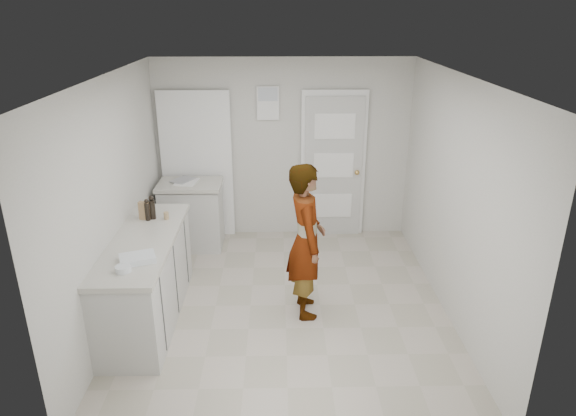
{
  "coord_description": "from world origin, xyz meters",
  "views": [
    {
      "loc": [
        -0.07,
        -4.93,
        3.12
      ],
      "look_at": [
        0.04,
        0.4,
        1.01
      ],
      "focal_mm": 32.0,
      "sensor_mm": 36.0,
      "label": 1
    }
  ],
  "objects_px": {
    "spice_jar": "(166,216)",
    "baking_dish": "(137,259)",
    "egg_bowl": "(123,269)",
    "cake_mix_box": "(145,211)",
    "person": "(306,241)",
    "oil_cruet_a": "(152,208)",
    "oil_cruet_b": "(147,210)"
  },
  "relations": [
    {
      "from": "cake_mix_box",
      "to": "oil_cruet_b",
      "type": "bearing_deg",
      "value": -23.85
    },
    {
      "from": "cake_mix_box",
      "to": "spice_jar",
      "type": "height_order",
      "value": "cake_mix_box"
    },
    {
      "from": "cake_mix_box",
      "to": "oil_cruet_a",
      "type": "height_order",
      "value": "oil_cruet_a"
    },
    {
      "from": "person",
      "to": "oil_cruet_a",
      "type": "relative_size",
      "value": 6.21
    },
    {
      "from": "spice_jar",
      "to": "oil_cruet_a",
      "type": "relative_size",
      "value": 0.31
    },
    {
      "from": "person",
      "to": "baking_dish",
      "type": "distance_m",
      "value": 1.69
    },
    {
      "from": "person",
      "to": "cake_mix_box",
      "type": "xyz_separation_m",
      "value": [
        -1.75,
        0.41,
        0.19
      ]
    },
    {
      "from": "oil_cruet_a",
      "to": "egg_bowl",
      "type": "bearing_deg",
      "value": -89.56
    },
    {
      "from": "oil_cruet_a",
      "to": "egg_bowl",
      "type": "distance_m",
      "value": 1.22
    },
    {
      "from": "oil_cruet_a",
      "to": "oil_cruet_b",
      "type": "relative_size",
      "value": 1.1
    },
    {
      "from": "spice_jar",
      "to": "baking_dish",
      "type": "relative_size",
      "value": 0.22
    },
    {
      "from": "cake_mix_box",
      "to": "oil_cruet_b",
      "type": "height_order",
      "value": "oil_cruet_b"
    },
    {
      "from": "cake_mix_box",
      "to": "baking_dish",
      "type": "xyz_separation_m",
      "value": [
        0.17,
        -1.0,
        -0.08
      ]
    },
    {
      "from": "cake_mix_box",
      "to": "egg_bowl",
      "type": "xyz_separation_m",
      "value": [
        0.09,
        -1.2,
        -0.07
      ]
    },
    {
      "from": "spice_jar",
      "to": "egg_bowl",
      "type": "height_order",
      "value": "spice_jar"
    },
    {
      "from": "person",
      "to": "cake_mix_box",
      "type": "relative_size",
      "value": 8.32
    },
    {
      "from": "baking_dish",
      "to": "egg_bowl",
      "type": "relative_size",
      "value": 2.68
    },
    {
      "from": "egg_bowl",
      "to": "cake_mix_box",
      "type": "bearing_deg",
      "value": 94.24
    },
    {
      "from": "baking_dish",
      "to": "spice_jar",
      "type": "bearing_deg",
      "value": 86.24
    },
    {
      "from": "oil_cruet_b",
      "to": "oil_cruet_a",
      "type": "bearing_deg",
      "value": 42.92
    },
    {
      "from": "cake_mix_box",
      "to": "spice_jar",
      "type": "xyz_separation_m",
      "value": [
        0.23,
        -0.0,
        -0.06
      ]
    },
    {
      "from": "person",
      "to": "cake_mix_box",
      "type": "bearing_deg",
      "value": 70.52
    },
    {
      "from": "spice_jar",
      "to": "oil_cruet_b",
      "type": "xyz_separation_m",
      "value": [
        -0.2,
        -0.02,
        0.08
      ]
    },
    {
      "from": "person",
      "to": "egg_bowl",
      "type": "distance_m",
      "value": 1.84
    },
    {
      "from": "oil_cruet_b",
      "to": "egg_bowl",
      "type": "distance_m",
      "value": 1.17
    },
    {
      "from": "cake_mix_box",
      "to": "oil_cruet_b",
      "type": "distance_m",
      "value": 0.05
    },
    {
      "from": "spice_jar",
      "to": "egg_bowl",
      "type": "distance_m",
      "value": 1.2
    },
    {
      "from": "oil_cruet_a",
      "to": "person",
      "type": "bearing_deg",
      "value": -14.43
    },
    {
      "from": "oil_cruet_b",
      "to": "baking_dish",
      "type": "distance_m",
      "value": 0.99
    },
    {
      "from": "spice_jar",
      "to": "baking_dish",
      "type": "bearing_deg",
      "value": -93.76
    },
    {
      "from": "cake_mix_box",
      "to": "person",
      "type": "bearing_deg",
      "value": 0.51
    },
    {
      "from": "oil_cruet_a",
      "to": "cake_mix_box",
      "type": "bearing_deg",
      "value": -168.8
    }
  ]
}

